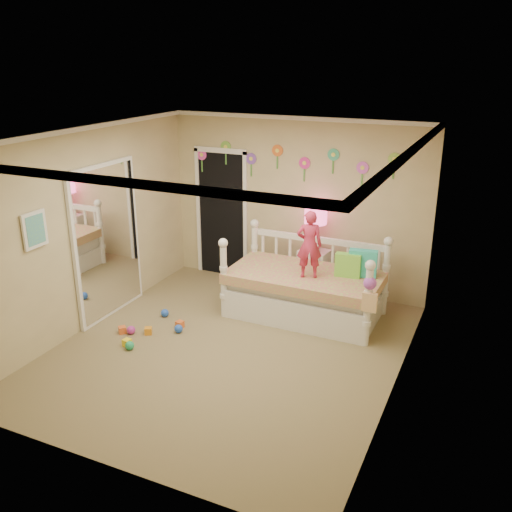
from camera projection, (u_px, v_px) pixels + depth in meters
The scene contains 18 objects.
floor at pixel (228, 351), 6.86m from camera, with size 4.00×4.50×0.01m, color #7F684C.
ceiling at pixel (224, 136), 5.97m from camera, with size 4.00×4.50×0.01m, color white.
back_wall at pixel (296, 205), 8.34m from camera, with size 4.00×0.01×2.60m, color tan.
left_wall at pixel (88, 229), 7.20m from camera, with size 0.01×4.50×2.60m, color tan.
right_wall at pixel (403, 278), 5.64m from camera, with size 0.01×4.50×2.60m, color tan.
crown_molding at pixel (224, 138), 5.98m from camera, with size 4.00×4.50×0.06m, color white, non-canonical shape.
daybed at pixel (305, 277), 7.61m from camera, with size 2.10×1.13×1.14m, color white, non-canonical shape.
pillow_turquoise at pixel (363, 263), 7.39m from camera, with size 0.37×0.13×0.37m, color #22AD94.
pillow_lime at pixel (348, 265), 7.40m from camera, with size 0.34×0.12×0.32m, color #81E044.
child at pixel (309, 244), 7.28m from camera, with size 0.33×0.22×0.91m, color #CC2E53.
nightstand at pixel (314, 273), 8.35m from camera, with size 0.42×0.32×0.70m, color white.
table_lamp at pixel (316, 219), 8.07m from camera, with size 0.33×0.33×0.72m.
closet_doorway at pixel (221, 213), 8.91m from camera, with size 0.90×0.04×2.07m, color black.
flower_decals at pixel (291, 162), 8.15m from camera, with size 3.40×0.02×0.50m, color #B2668C, non-canonical shape.
mirror_closet at pixel (107, 241), 7.52m from camera, with size 0.07×1.30×2.10m, color white.
wall_picture at pixel (35, 230), 6.33m from camera, with size 0.05×0.34×0.42m, color white.
hanging_bag at pixel (369, 295), 6.72m from camera, with size 0.20×0.16×0.36m, color beige, non-canonical shape.
toy_scatter at pixel (152, 327), 7.32m from camera, with size 0.80×1.30×0.11m, color #996666, non-canonical shape.
Camera 1 is at (2.82, -5.37, 3.43)m, focal length 39.34 mm.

